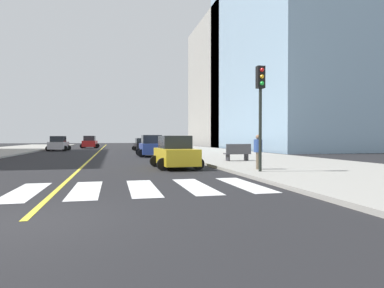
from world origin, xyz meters
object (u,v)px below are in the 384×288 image
Objects in this scene: car_blue_nearest at (152,146)px; car_silver_fifth at (59,144)px; park_bench at (238,153)px; pedestrian_waiting_east at (258,150)px; car_red_second at (90,142)px; car_black_fourth at (141,145)px; traffic_light_near_corner at (261,98)px; car_yellow_third at (175,153)px.

car_silver_fifth is (-10.36, 16.25, -0.01)m from car_blue_nearest.
pedestrian_waiting_east is (-1.22, -5.95, 0.38)m from park_bench.
car_black_fourth is (7.41, -12.91, -0.18)m from car_red_second.
car_yellow_third is at bearing -53.23° from traffic_light_near_corner.
car_blue_nearest is 15.80m from pedestrian_waiting_east.
car_silver_fifth reaches higher than park_bench.
car_silver_fifth is at bearing 47.69° from pedestrian_waiting_east.
car_red_second is at bearing 13.09° from park_bench.
car_black_fourth is 30.18m from pedestrian_waiting_east.
car_blue_nearest reaches higher than car_yellow_third.
park_bench is (1.58, 7.02, -2.81)m from traffic_light_near_corner.
car_blue_nearest is 0.94× the size of car_red_second.
car_black_fourth is (0.28, 26.85, -0.06)m from car_yellow_third.
car_silver_fifth reaches higher than car_yellow_third.
park_bench is at bearing -69.76° from car_red_second.
car_black_fourth is 24.46m from park_bench.
car_blue_nearest is 10.57m from park_bench.
car_red_second is at bearing 38.00° from pedestrian_waiting_east.
traffic_light_near_corner is at bearing 162.63° from park_bench.
park_bench is at bearing 12.54° from pedestrian_waiting_east.
car_black_fourth is 2.05× the size of park_bench.
traffic_light_near_corner is 2.67m from pedestrian_waiting_east.
car_red_second is 2.52× the size of park_bench.
park_bench is 6.09m from pedestrian_waiting_east.
car_red_second is at bearing -82.04° from car_yellow_third.
park_bench is at bearing -102.67° from traffic_light_near_corner.
car_silver_fifth is 29.80m from park_bench.
car_red_second is at bearing 76.50° from car_silver_fifth.
car_blue_nearest is 2.36× the size of park_bench.
car_red_second is 1.23× the size of car_black_fourth.
car_black_fourth is at bearing 5.78° from park_bench.
car_red_second is 2.76× the size of pedestrian_waiting_east.
pedestrian_waiting_east is (3.23, -30.00, 0.30)m from car_black_fourth.
traffic_light_near_corner reaches higher than car_yellow_third.
traffic_light_near_corner is 2.84× the size of pedestrian_waiting_east.
park_bench is at bearing -151.54° from car_yellow_third.
car_yellow_third reaches higher than car_black_fourth.
car_blue_nearest reaches higher than pedestrian_waiting_east.
traffic_light_near_corner is at bearing -174.78° from pedestrian_waiting_east.
car_silver_fifth is at bearing -103.45° from car_red_second.
car_blue_nearest is at bearing -79.28° from traffic_light_near_corner.
car_yellow_third is at bearing 115.96° from park_bench.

